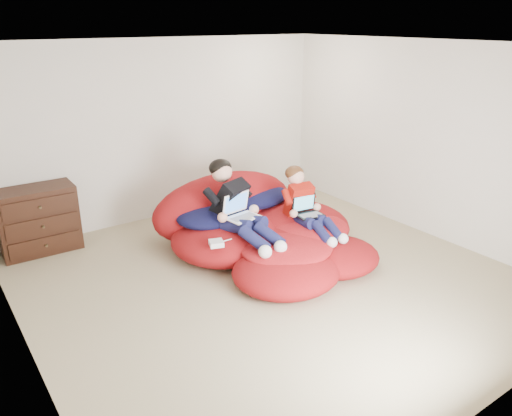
% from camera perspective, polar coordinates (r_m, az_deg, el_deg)
% --- Properties ---
extents(room_shell, '(5.10, 5.10, 2.77)m').
position_cam_1_polar(room_shell, '(5.53, 1.78, -6.15)').
color(room_shell, tan).
rests_on(room_shell, ground).
extents(dresser, '(0.92, 0.53, 0.82)m').
position_cam_1_polar(dresser, '(6.69, -23.65, -1.26)').
color(dresser, '#32190D').
rests_on(dresser, ground).
extents(beanbag_pile, '(2.38, 2.51, 0.92)m').
position_cam_1_polar(beanbag_pile, '(6.22, 0.52, -2.41)').
color(beanbag_pile, '#A31215').
rests_on(beanbag_pile, ground).
extents(cream_pillow, '(0.41, 0.26, 0.26)m').
position_cam_1_polar(cream_pillow, '(6.49, -6.93, 1.74)').
color(cream_pillow, silver).
rests_on(cream_pillow, beanbag_pile).
extents(older_boy, '(0.49, 1.26, 0.84)m').
position_cam_1_polar(older_boy, '(5.80, -2.35, 0.61)').
color(older_boy, black).
rests_on(older_boy, beanbag_pile).
extents(younger_boy, '(0.36, 0.98, 0.76)m').
position_cam_1_polar(younger_boy, '(6.05, 5.68, 0.63)').
color(younger_boy, red).
rests_on(younger_boy, beanbag_pile).
extents(laptop_white, '(0.40, 0.36, 0.27)m').
position_cam_1_polar(laptop_white, '(5.76, -1.86, -0.33)').
color(laptop_white, white).
rests_on(laptop_white, older_boy).
extents(laptop_black, '(0.34, 0.29, 0.24)m').
position_cam_1_polar(laptop_black, '(6.06, 5.86, -0.19)').
color(laptop_black, black).
rests_on(laptop_black, younger_boy).
extents(power_adapter, '(0.19, 0.19, 0.06)m').
position_cam_1_polar(power_adapter, '(5.50, -4.56, -4.04)').
color(power_adapter, white).
rests_on(power_adapter, beanbag_pile).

